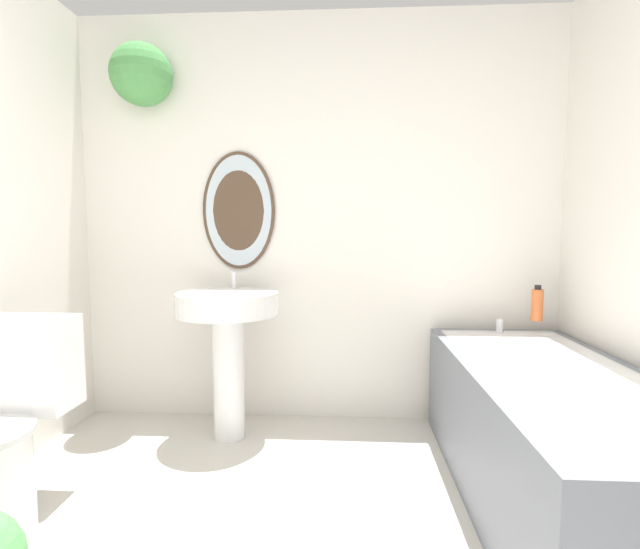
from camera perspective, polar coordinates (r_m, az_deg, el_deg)
name	(u,v)px	position (r m, az deg, el deg)	size (l,w,h in m)	color
wall_back	(301,208)	(2.79, -2.36, 8.16)	(2.95, 0.35, 2.40)	silver
pedestal_sink	(228,329)	(2.58, -11.28, -6.62)	(0.55, 0.55, 0.91)	white
bathtub	(556,437)	(2.22, 27.03, -17.38)	(0.73, 1.67, 0.65)	slate
shampoo_bottle	(537,304)	(2.81, 25.16, -3.33)	(0.06, 0.06, 0.20)	#DB6633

